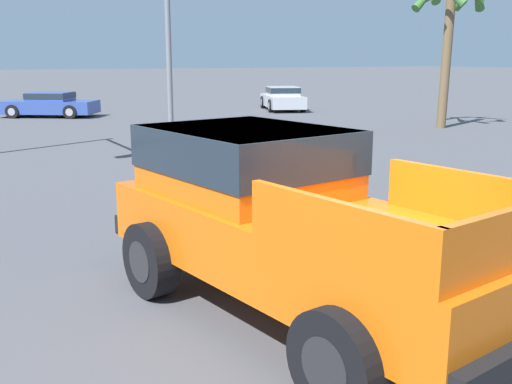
% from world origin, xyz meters
% --- Properties ---
extents(ground_plane, '(320.00, 320.00, 0.00)m').
position_xyz_m(ground_plane, '(0.00, 0.00, 0.00)').
color(ground_plane, '#4C4C51').
extents(orange_pickup_truck, '(2.82, 5.36, 1.95)m').
position_xyz_m(orange_pickup_truck, '(-0.29, 0.79, 1.11)').
color(orange_pickup_truck, orange).
rests_on(orange_pickup_truck, ground_plane).
extents(parked_car_blue, '(4.70, 3.96, 1.16)m').
position_xyz_m(parked_car_blue, '(1.66, 25.24, 0.60)').
color(parked_car_blue, '#334C9E').
rests_on(parked_car_blue, ground_plane).
extents(parked_car_silver, '(3.17, 4.61, 1.25)m').
position_xyz_m(parked_car_silver, '(13.37, 23.17, 0.64)').
color(parked_car_silver, '#B7BABF').
rests_on(parked_car_silver, ground_plane).
extents(palm_tree_short, '(2.83, 2.93, 6.04)m').
position_xyz_m(palm_tree_short, '(14.59, 12.82, 4.57)').
color(palm_tree_short, brown).
rests_on(palm_tree_short, ground_plane).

